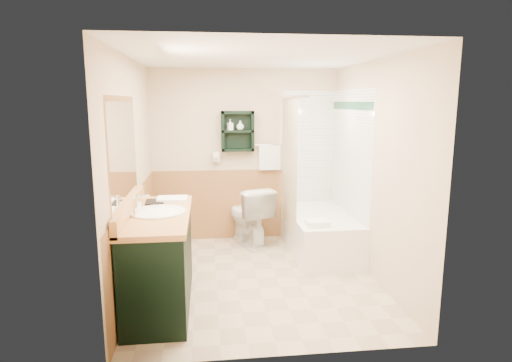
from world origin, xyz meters
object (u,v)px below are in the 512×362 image
(vanity, at_px, (160,259))
(vanity_book, at_px, (145,192))
(bathtub, at_px, (320,233))
(toilet, at_px, (249,216))
(soap_bottle_a, at_px, (230,128))
(hair_dryer, at_px, (216,157))
(soap_bottle_b, at_px, (240,126))
(wall_shelf, at_px, (238,131))

(vanity, bearing_deg, vanity_book, 113.24)
(bathtub, bearing_deg, toilet, 153.18)
(soap_bottle_a, bearing_deg, vanity, -112.63)
(hair_dryer, relative_size, soap_bottle_b, 1.86)
(bathtub, xyz_separation_m, soap_bottle_a, (-1.13, 0.65, 1.34))
(vanity_book, xyz_separation_m, soap_bottle_b, (1.10, 1.52, 0.57))
(bathtub, height_order, vanity_book, vanity_book)
(hair_dryer, bearing_deg, wall_shelf, -4.76)
(bathtub, bearing_deg, vanity, -146.97)
(vanity, xyz_separation_m, soap_bottle_b, (0.93, 1.90, 1.15))
(vanity_book, relative_size, soap_bottle_b, 1.90)
(vanity, bearing_deg, toilet, 58.92)
(bathtub, relative_size, soap_bottle_b, 11.61)
(wall_shelf, height_order, vanity_book, wall_shelf)
(vanity_book, height_order, soap_bottle_b, soap_bottle_b)
(wall_shelf, distance_m, soap_bottle_a, 0.11)
(soap_bottle_a, distance_m, soap_bottle_b, 0.14)
(vanity, relative_size, soap_bottle_a, 9.78)
(wall_shelf, bearing_deg, toilet, -57.88)
(toilet, relative_size, soap_bottle_a, 5.51)
(vanity, height_order, soap_bottle_b, soap_bottle_b)
(wall_shelf, height_order, bathtub, wall_shelf)
(hair_dryer, relative_size, bathtub, 0.16)
(bathtub, bearing_deg, wall_shelf, 147.24)
(hair_dryer, bearing_deg, bathtub, -27.33)
(vanity, bearing_deg, hair_dryer, 72.89)
(vanity, xyz_separation_m, vanity_book, (-0.17, 0.38, 0.58))
(hair_dryer, distance_m, vanity, 2.15)
(wall_shelf, bearing_deg, hair_dryer, 175.24)
(vanity, bearing_deg, bathtub, 33.03)
(wall_shelf, xyz_separation_m, toilet, (0.13, -0.21, -1.15))
(vanity_book, bearing_deg, soap_bottle_b, 50.91)
(wall_shelf, bearing_deg, vanity_book, -124.83)
(wall_shelf, bearing_deg, soap_bottle_a, -177.19)
(toilet, height_order, soap_bottle_b, soap_bottle_b)
(hair_dryer, height_order, bathtub, hair_dryer)
(bathtub, bearing_deg, soap_bottle_a, 149.84)
(soap_bottle_a, bearing_deg, bathtub, -30.16)
(wall_shelf, distance_m, hair_dryer, 0.46)
(bathtub, relative_size, soap_bottle_a, 10.08)
(hair_dryer, bearing_deg, soap_bottle_b, -5.10)
(soap_bottle_a, bearing_deg, soap_bottle_b, 0.00)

